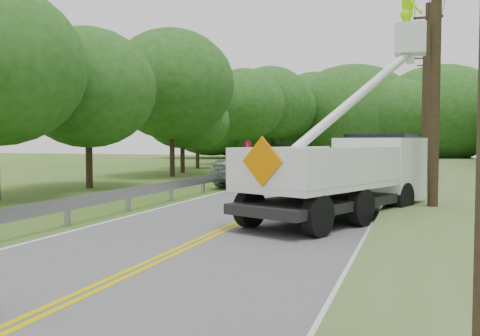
% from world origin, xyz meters
% --- Properties ---
extents(ground, '(140.00, 140.00, 0.00)m').
position_xyz_m(ground, '(0.00, 0.00, 0.00)').
color(ground, '#335D19').
rests_on(ground, ground).
extents(road, '(7.20, 96.00, 0.03)m').
position_xyz_m(road, '(0.00, 14.00, 0.01)').
color(road, '#565558').
rests_on(road, ground).
extents(guardrail, '(0.18, 48.00, 0.77)m').
position_xyz_m(guardrail, '(-4.02, 14.91, 0.55)').
color(guardrail, gray).
rests_on(guardrail, ground).
extents(utility_poles, '(1.60, 43.30, 10.00)m').
position_xyz_m(utility_poles, '(5.00, 17.02, 5.27)').
color(utility_poles, black).
rests_on(utility_poles, ground).
extents(treeline_left, '(9.38, 56.23, 9.87)m').
position_xyz_m(treeline_left, '(-10.41, 29.52, 5.46)').
color(treeline_left, '#332319').
rests_on(treeline_left, ground).
extents(treeline_horizon, '(57.83, 15.40, 11.98)m').
position_xyz_m(treeline_horizon, '(0.38, 56.28, 5.50)').
color(treeline_horizon, '#1C4D10').
rests_on(treeline_horizon, ground).
extents(bucket_truck, '(4.76, 7.34, 6.84)m').
position_xyz_m(bucket_truck, '(2.94, 8.29, 1.56)').
color(bucket_truck, black).
rests_on(bucket_truck, road).
extents(suv_silver, '(4.54, 6.92, 1.77)m').
position_xyz_m(suv_silver, '(-2.37, 17.22, 0.90)').
color(suv_silver, silver).
rests_on(suv_silver, road).
extents(suv_darkgrey, '(4.18, 6.16, 1.66)m').
position_xyz_m(suv_darkgrey, '(-1.34, 22.09, 0.85)').
color(suv_darkgrey, '#34373B').
rests_on(suv_darkgrey, road).
extents(stop_sign_permanent, '(0.39, 0.34, 2.28)m').
position_xyz_m(stop_sign_permanent, '(-4.28, 19.66, 1.49)').
color(stop_sign_permanent, gray).
rests_on(stop_sign_permanent, ground).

